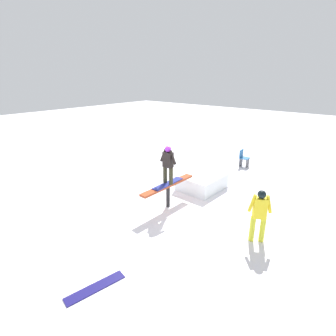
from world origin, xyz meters
The scene contains 7 objects.
ground_plane centered at (0.00, 0.00, 0.00)m, with size 60.00×60.00×0.00m, color white.
rail_feature centered at (0.00, 0.00, 0.75)m, with size 2.52×0.38×0.89m.
snow_kicker_ramp centered at (-2.14, 0.08, 0.31)m, with size 1.80×1.50×0.63m, color white.
main_rider_on_rail centered at (0.00, 0.00, 1.58)m, with size 1.43×0.71×1.39m.
bystander_yellow centered at (0.00, 3.30, 0.89)m, with size 0.42×0.61×1.59m.
loose_snowboard_navy centered at (4.05, 1.20, 0.01)m, with size 1.38×0.28×0.02m, color navy.
folding_chair centered at (-5.98, 0.21, 0.41)m, with size 0.46×0.46×0.88m.
Camera 1 is at (6.61, 5.42, 4.53)m, focal length 28.00 mm.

